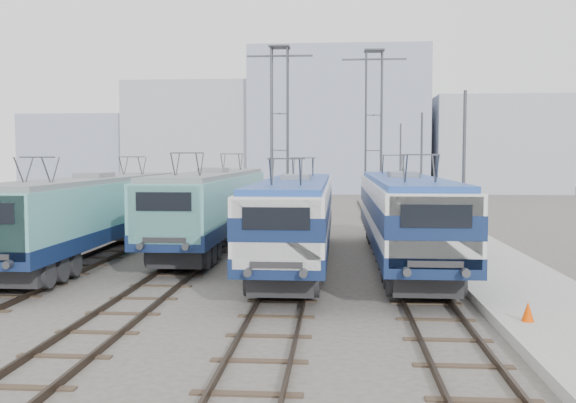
{
  "coord_description": "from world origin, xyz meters",
  "views": [
    {
      "loc": [
        3.98,
        -21.97,
        4.6
      ],
      "look_at": [
        1.74,
        7.0,
        2.54
      ],
      "focal_mm": 40.0,
      "sensor_mm": 36.0,
      "label": 1
    }
  ],
  "objects_px": {
    "catenary_tower_east": "(374,127)",
    "safety_cone": "(528,312)",
    "locomotive_far_right": "(403,210)",
    "locomotive_center_left": "(213,202)",
    "mast_mid": "(421,176)",
    "locomotive_center_right": "(296,212)",
    "locomotive_far_left": "(93,210)",
    "mast_front": "(463,186)",
    "catenary_tower_west": "(280,126)",
    "mast_rear": "(400,171)"
  },
  "relations": [
    {
      "from": "catenary_tower_east",
      "to": "mast_front",
      "type": "distance_m",
      "value": 22.32
    },
    {
      "from": "locomotive_center_right",
      "to": "mast_mid",
      "type": "xyz_separation_m",
      "value": [
        6.35,
        9.3,
        1.23
      ]
    },
    {
      "from": "catenary_tower_west",
      "to": "mast_rear",
      "type": "height_order",
      "value": "catenary_tower_west"
    },
    {
      "from": "locomotive_center_left",
      "to": "locomotive_far_right",
      "type": "height_order",
      "value": "locomotive_center_left"
    },
    {
      "from": "locomotive_far_right",
      "to": "mast_front",
      "type": "distance_m",
      "value": 3.88
    },
    {
      "from": "locomotive_center_right",
      "to": "mast_rear",
      "type": "distance_m",
      "value": 22.26
    },
    {
      "from": "catenary_tower_east",
      "to": "safety_cone",
      "type": "distance_m",
      "value": 29.82
    },
    {
      "from": "locomotive_far_left",
      "to": "locomotive_center_left",
      "type": "distance_m",
      "value": 6.2
    },
    {
      "from": "mast_front",
      "to": "mast_rear",
      "type": "xyz_separation_m",
      "value": [
        0.0,
        24.0,
        0.0
      ]
    },
    {
      "from": "mast_front",
      "to": "locomotive_far_right",
      "type": "bearing_deg",
      "value": 120.02
    },
    {
      "from": "locomotive_far_left",
      "to": "locomotive_far_right",
      "type": "distance_m",
      "value": 13.5
    },
    {
      "from": "catenary_tower_west",
      "to": "catenary_tower_east",
      "type": "xyz_separation_m",
      "value": [
        6.5,
        2.0,
        0.0
      ]
    },
    {
      "from": "mast_front",
      "to": "mast_mid",
      "type": "height_order",
      "value": "same"
    },
    {
      "from": "locomotive_center_right",
      "to": "mast_mid",
      "type": "height_order",
      "value": "mast_mid"
    },
    {
      "from": "locomotive_far_left",
      "to": "catenary_tower_east",
      "type": "distance_m",
      "value": 23.25
    },
    {
      "from": "locomotive_far_right",
      "to": "mast_front",
      "type": "bearing_deg",
      "value": -59.98
    },
    {
      "from": "mast_mid",
      "to": "safety_cone",
      "type": "height_order",
      "value": "mast_mid"
    },
    {
      "from": "mast_rear",
      "to": "mast_mid",
      "type": "bearing_deg",
      "value": -90.0
    },
    {
      "from": "catenary_tower_west",
      "to": "mast_front",
      "type": "distance_m",
      "value": 22.0
    },
    {
      "from": "mast_front",
      "to": "mast_mid",
      "type": "xyz_separation_m",
      "value": [
        0.0,
        12.0,
        0.0
      ]
    },
    {
      "from": "safety_cone",
      "to": "locomotive_center_left",
      "type": "bearing_deg",
      "value": 127.16
    },
    {
      "from": "catenary_tower_west",
      "to": "catenary_tower_east",
      "type": "height_order",
      "value": "same"
    },
    {
      "from": "locomotive_center_right",
      "to": "safety_cone",
      "type": "relative_size",
      "value": 34.28
    },
    {
      "from": "locomotive_center_right",
      "to": "catenary_tower_west",
      "type": "distance_m",
      "value": 17.99
    },
    {
      "from": "catenary_tower_east",
      "to": "safety_cone",
      "type": "relative_size",
      "value": 23.17
    },
    {
      "from": "locomotive_far_right",
      "to": "catenary_tower_west",
      "type": "distance_m",
      "value": 18.61
    },
    {
      "from": "locomotive_far_right",
      "to": "mast_rear",
      "type": "bearing_deg",
      "value": 84.92
    },
    {
      "from": "locomotive_center_right",
      "to": "mast_mid",
      "type": "relative_size",
      "value": 2.54
    },
    {
      "from": "locomotive_center_right",
      "to": "catenary_tower_west",
      "type": "relative_size",
      "value": 1.48
    },
    {
      "from": "locomotive_far_left",
      "to": "catenary_tower_west",
      "type": "bearing_deg",
      "value": 67.87
    },
    {
      "from": "mast_mid",
      "to": "safety_cone",
      "type": "xyz_separation_m",
      "value": [
        0.34,
        -19.09,
        -2.94
      ]
    },
    {
      "from": "locomotive_center_left",
      "to": "mast_mid",
      "type": "xyz_separation_m",
      "value": [
        10.85,
        4.32,
        1.18
      ]
    },
    {
      "from": "locomotive_far_right",
      "to": "catenary_tower_east",
      "type": "bearing_deg",
      "value": 90.76
    },
    {
      "from": "locomotive_center_left",
      "to": "mast_front",
      "type": "xyz_separation_m",
      "value": [
        10.85,
        -7.68,
        1.18
      ]
    },
    {
      "from": "locomotive_far_left",
      "to": "mast_mid",
      "type": "bearing_deg",
      "value": 29.25
    },
    {
      "from": "mast_front",
      "to": "mast_rear",
      "type": "bearing_deg",
      "value": 90.0
    },
    {
      "from": "catenary_tower_east",
      "to": "safety_cone",
      "type": "height_order",
      "value": "catenary_tower_east"
    },
    {
      "from": "locomotive_center_right",
      "to": "locomotive_far_right",
      "type": "xyz_separation_m",
      "value": [
        4.5,
        0.5,
        0.06
      ]
    },
    {
      "from": "catenary_tower_east",
      "to": "locomotive_far_left",
      "type": "bearing_deg",
      "value": -125.47
    },
    {
      "from": "catenary_tower_east",
      "to": "locomotive_center_right",
      "type": "bearing_deg",
      "value": -102.42
    },
    {
      "from": "locomotive_center_left",
      "to": "locomotive_center_right",
      "type": "height_order",
      "value": "locomotive_center_left"
    },
    {
      "from": "locomotive_center_left",
      "to": "locomotive_far_left",
      "type": "bearing_deg",
      "value": -136.49
    },
    {
      "from": "locomotive_far_left",
      "to": "locomotive_center_left",
      "type": "relative_size",
      "value": 0.96
    },
    {
      "from": "mast_front",
      "to": "mast_rear",
      "type": "distance_m",
      "value": 24.0
    },
    {
      "from": "catenary_tower_east",
      "to": "mast_front",
      "type": "relative_size",
      "value": 1.71
    },
    {
      "from": "catenary_tower_west",
      "to": "safety_cone",
      "type": "height_order",
      "value": "catenary_tower_west"
    },
    {
      "from": "catenary_tower_east",
      "to": "mast_rear",
      "type": "bearing_deg",
      "value": 43.6
    },
    {
      "from": "mast_mid",
      "to": "locomotive_center_right",
      "type": "bearing_deg",
      "value": -124.32
    },
    {
      "from": "locomotive_center_left",
      "to": "catenary_tower_east",
      "type": "xyz_separation_m",
      "value": [
        8.75,
        14.32,
        4.33
      ]
    },
    {
      "from": "mast_rear",
      "to": "locomotive_far_left",
      "type": "bearing_deg",
      "value": -126.7
    }
  ]
}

